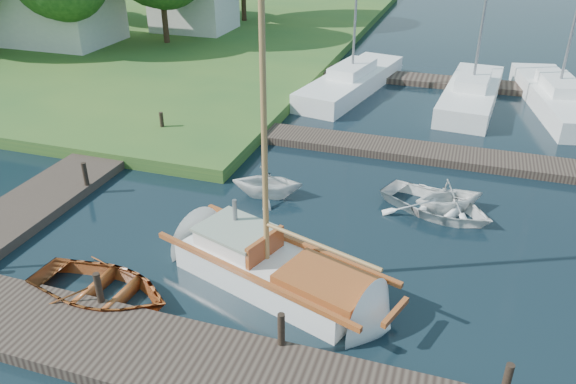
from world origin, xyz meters
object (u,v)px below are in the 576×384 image
(sailboat, at_px, (278,274))
(marina_boat_3, at_px, (557,96))
(dinghy, at_px, (99,285))
(mooring_post_4, at_px, (85,174))
(marina_boat_2, at_px, (471,92))
(tender_b, at_px, (267,180))
(mooring_post_2, at_px, (281,329))
(tender_d, at_px, (450,194))
(mooring_post_1, at_px, (99,288))
(mooring_post_3, at_px, (507,381))
(house_a, at_px, (60,2))
(tender_c, at_px, (437,202))
(mooring_post_5, at_px, (162,122))
(marina_boat_0, at_px, (352,80))

(sailboat, bearing_deg, marina_boat_3, 83.54)
(sailboat, height_order, dinghy, sailboat)
(mooring_post_4, xyz_separation_m, marina_boat_2, (11.69, 13.30, -0.12))
(mooring_post_4, distance_m, tender_b, 5.98)
(mooring_post_2, relative_size, tender_d, 0.35)
(mooring_post_1, bearing_deg, dinghy, 127.70)
(tender_d, bearing_deg, mooring_post_3, 160.33)
(mooring_post_2, bearing_deg, mooring_post_3, 0.00)
(marina_boat_3, bearing_deg, mooring_post_3, 161.59)
(mooring_post_3, relative_size, house_a, 0.13)
(marina_boat_2, bearing_deg, tender_b, 157.67)
(tender_c, xyz_separation_m, house_a, (-24.11, 13.69, 2.59))
(sailboat, xyz_separation_m, marina_boat_3, (7.82, 16.65, 0.24))
(house_a, bearing_deg, marina_boat_3, -4.15)
(mooring_post_1, height_order, tender_b, tender_b)
(mooring_post_5, bearing_deg, marina_boat_3, 30.02)
(dinghy, bearing_deg, house_a, 42.60)
(mooring_post_3, relative_size, tender_b, 0.35)
(mooring_post_1, distance_m, mooring_post_2, 4.50)
(mooring_post_5, relative_size, house_a, 0.13)
(mooring_post_5, bearing_deg, tender_d, -12.15)
(mooring_post_1, relative_size, dinghy, 0.21)
(mooring_post_3, xyz_separation_m, mooring_post_4, (-13.00, 5.00, 0.00))
(mooring_post_5, height_order, sailboat, sailboat)
(mooring_post_1, distance_m, mooring_post_3, 9.00)
(marina_boat_0, bearing_deg, mooring_post_1, -174.70)
(mooring_post_2, height_order, sailboat, sailboat)
(mooring_post_5, distance_m, marina_boat_2, 14.34)
(marina_boat_3, bearing_deg, house_a, 74.84)
(tender_c, bearing_deg, house_a, 82.88)
(sailboat, bearing_deg, tender_c, 74.04)
(marina_boat_0, bearing_deg, sailboat, -162.69)
(mooring_post_2, xyz_separation_m, house_a, (-21.50, 21.00, 2.26))
(mooring_post_1, height_order, tender_d, tender_d)
(sailboat, relative_size, house_a, 1.56)
(mooring_post_2, height_order, tender_c, mooring_post_2)
(mooring_post_4, bearing_deg, house_a, 129.09)
(sailboat, height_order, marina_boat_3, marina_boat_3)
(mooring_post_2, bearing_deg, tender_d, 68.51)
(tender_b, xyz_separation_m, marina_boat_3, (9.72, 12.27, -0.02))
(tender_c, height_order, marina_boat_2, marina_boat_2)
(tender_d, bearing_deg, marina_boat_3, -50.50)
(mooring_post_1, bearing_deg, mooring_post_4, 128.66)
(dinghy, xyz_separation_m, marina_boat_0, (2.26, 18.03, 0.19))
(mooring_post_1, bearing_deg, tender_b, 75.38)
(tender_b, bearing_deg, tender_c, -93.89)
(tender_d, xyz_separation_m, house_a, (-24.47, 13.47, 2.37))
(tender_c, distance_m, marina_boat_0, 12.30)
(mooring_post_4, height_order, marina_boat_0, marina_boat_0)
(mooring_post_5, xyz_separation_m, sailboat, (7.64, -7.71, -0.36))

